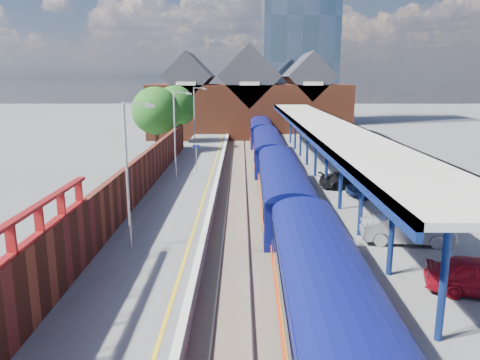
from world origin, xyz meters
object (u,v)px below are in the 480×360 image
object	(u,v)px
parked_car_blue	(376,188)
parked_car_silver	(407,229)
lamp_post_d	(195,114)
parked_car_dark	(348,180)
lamp_post_b	(130,167)
lamp_post_c	(176,129)
platform_sign	(196,154)
train	(274,164)

from	to	relation	value
parked_car_blue	parked_car_silver	bearing A→B (deg)	155.64
lamp_post_d	parked_car_dark	world-z (taller)	lamp_post_d
lamp_post_b	parked_car_dark	world-z (taller)	lamp_post_b
lamp_post_b	parked_car_silver	size ratio (longest dim) A/B	1.57
parked_car_dark	lamp_post_b	bearing A→B (deg)	124.06
lamp_post_c	lamp_post_d	distance (m)	16.00
lamp_post_c	platform_sign	distance (m)	3.34
lamp_post_c	parked_car_silver	world-z (taller)	lamp_post_c
lamp_post_c	parked_car_dark	world-z (taller)	lamp_post_c
lamp_post_b	parked_car_blue	distance (m)	18.00
lamp_post_c	parked_car_dark	xyz separation A→B (m)	(13.11, -3.38, -3.38)
train	parked_car_silver	distance (m)	16.66
parked_car_silver	train	bearing A→B (deg)	26.81
parked_car_silver	parked_car_blue	distance (m)	9.37
lamp_post_c	platform_sign	xyz separation A→B (m)	(1.36, 2.00, -2.30)
lamp_post_b	lamp_post_c	world-z (taller)	same
lamp_post_d	platform_sign	distance (m)	14.25
parked_car_blue	lamp_post_d	bearing A→B (deg)	16.01
platform_sign	lamp_post_b	bearing A→B (deg)	-94.33
lamp_post_c	lamp_post_d	size ratio (longest dim) A/B	1.00
parked_car_silver	parked_car_blue	size ratio (longest dim) A/B	1.09
train	parked_car_dark	size ratio (longest dim) A/B	15.67
lamp_post_b	platform_sign	world-z (taller)	lamp_post_b
platform_sign	parked_car_silver	distance (m)	21.03
train	lamp_post_c	bearing A→B (deg)	-176.43
train	lamp_post_b	distance (m)	18.49
lamp_post_d	train	bearing A→B (deg)	-63.14
lamp_post_c	lamp_post_b	bearing A→B (deg)	-90.00
lamp_post_b	parked_car_dark	size ratio (longest dim) A/B	1.66
train	parked_car_blue	world-z (taller)	train
train	lamp_post_c	size ratio (longest dim) A/B	9.42
platform_sign	parked_car_dark	distance (m)	12.96
lamp_post_c	lamp_post_d	xyz separation A→B (m)	(0.00, 16.00, 0.00)
lamp_post_d	parked_car_blue	xyz separation A→B (m)	(14.51, -21.92, -3.43)
train	parked_car_dark	world-z (taller)	train
train	lamp_post_b	size ratio (longest dim) A/B	9.42
train	parked_car_blue	size ratio (longest dim) A/B	16.16
lamp_post_b	parked_car_dark	distance (m)	18.51
lamp_post_c	parked_car_dark	size ratio (longest dim) A/B	1.66
parked_car_silver	parked_car_dark	xyz separation A→B (m)	(-0.28, 11.84, -0.12)
lamp_post_b	parked_car_silver	distance (m)	13.80
parked_car_blue	lamp_post_b	bearing A→B (deg)	107.29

